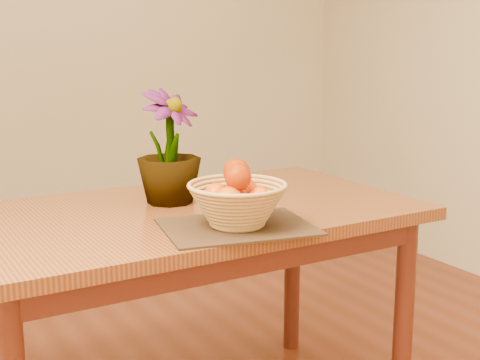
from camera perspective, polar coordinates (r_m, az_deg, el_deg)
wall_back at (r=3.87m, az=-17.63°, el=12.60°), size 4.00×0.02×2.70m
table at (r=2.11m, az=-4.31°, el=-4.70°), size 1.40×0.80×0.75m
placemat at (r=1.86m, az=-0.23°, el=-4.02°), size 0.46×0.38×0.01m
wicker_basket at (r=1.85m, az=-0.23°, el=-2.25°), size 0.28×0.28×0.11m
orange_pile at (r=1.83m, az=-0.23°, el=-0.53°), size 0.17×0.17×0.14m
potted_plant at (r=2.13m, az=-6.09°, el=2.83°), size 0.27×0.27×0.36m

